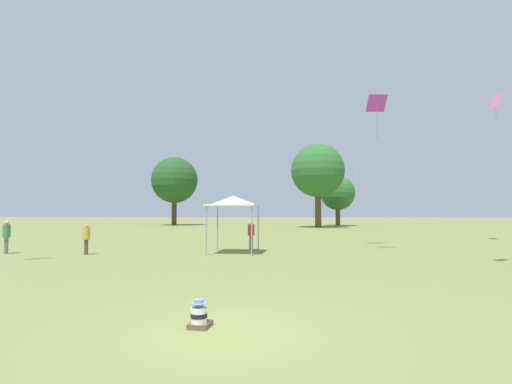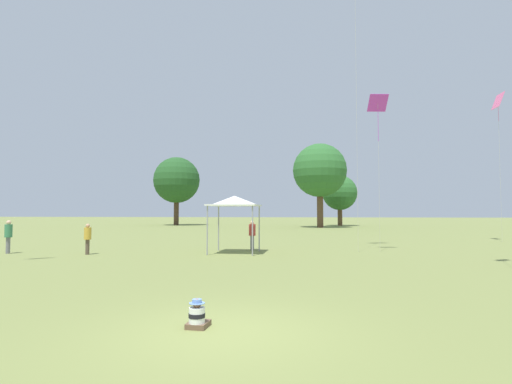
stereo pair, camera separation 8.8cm
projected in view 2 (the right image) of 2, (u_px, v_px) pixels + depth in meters
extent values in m
plane|color=olive|center=(223.00, 332.00, 7.26)|extent=(300.00, 300.00, 0.00)
cube|color=brown|center=(198.00, 324.00, 7.60)|extent=(0.41, 0.50, 0.10)
cylinder|color=white|center=(197.00, 315.00, 7.53)|extent=(0.32, 0.32, 0.29)
cylinder|color=black|center=(197.00, 315.00, 7.53)|extent=(0.34, 0.34, 0.08)
sphere|color=brown|center=(197.00, 303.00, 7.54)|extent=(0.18, 0.18, 0.18)
cylinder|color=#6B8ED1|center=(197.00, 303.00, 7.54)|extent=(0.30, 0.30, 0.01)
cylinder|color=#6B8ED1|center=(197.00, 301.00, 7.54)|extent=(0.18, 0.18, 0.08)
cylinder|color=brown|center=(87.00, 247.00, 20.46)|extent=(0.27, 0.27, 0.77)
cylinder|color=gold|center=(88.00, 233.00, 20.49)|extent=(0.49, 0.49, 0.61)
sphere|color=tan|center=(88.00, 226.00, 20.51)|extent=(0.21, 0.21, 0.21)
cylinder|color=slate|center=(8.00, 245.00, 20.93)|extent=(0.26, 0.26, 0.85)
cylinder|color=#387A51|center=(8.00, 231.00, 20.96)|extent=(0.47, 0.47, 0.68)
sphere|color=#DBAD89|center=(9.00, 223.00, 20.99)|extent=(0.23, 0.23, 0.23)
cylinder|color=slate|center=(252.00, 243.00, 22.92)|extent=(0.26, 0.26, 0.83)
cylinder|color=#B23833|center=(252.00, 230.00, 22.96)|extent=(0.47, 0.47, 0.65)
sphere|color=#DBAD89|center=(252.00, 222.00, 22.98)|extent=(0.22, 0.22, 0.22)
cube|color=white|center=(234.00, 205.00, 21.26)|extent=(2.67, 2.67, 0.08)
cone|color=white|center=(235.00, 200.00, 21.27)|extent=(2.54, 2.54, 0.47)
cylinder|color=#99999E|center=(219.00, 228.00, 22.52)|extent=(0.07, 0.07, 2.50)
cylinder|color=#99999E|center=(259.00, 229.00, 22.17)|extent=(0.07, 0.07, 2.50)
cylinder|color=#99999E|center=(207.00, 230.00, 20.23)|extent=(0.07, 0.07, 2.50)
cylinder|color=#99999E|center=(252.00, 231.00, 19.87)|extent=(0.07, 0.07, 2.50)
cylinder|color=#BCB7A8|center=(356.00, 86.00, 22.12)|extent=(0.01, 0.01, 18.31)
cube|color=pink|center=(498.00, 101.00, 29.18)|extent=(0.48, 1.18, 1.10)
cylinder|color=pink|center=(498.00, 114.00, 29.14)|extent=(0.02, 0.02, 1.10)
cylinder|color=#BCB7A8|center=(500.00, 171.00, 28.93)|extent=(0.01, 0.01, 10.31)
cube|color=#B738C6|center=(378.00, 103.00, 22.21)|extent=(1.13, 0.81, 0.83)
cylinder|color=#B738C6|center=(378.00, 125.00, 22.15)|extent=(0.02, 0.02, 1.78)
cylinder|color=#BCB7A8|center=(379.00, 177.00, 22.01)|extent=(0.01, 0.01, 8.25)
cylinder|color=#473323|center=(176.00, 209.00, 64.60)|extent=(0.80, 0.80, 5.28)
sphere|color=#235123|center=(177.00, 180.00, 64.83)|extent=(7.46, 7.46, 7.46)
cylinder|color=brown|center=(320.00, 206.00, 55.12)|extent=(0.86, 0.86, 5.89)
sphere|color=#2D662D|center=(320.00, 170.00, 55.36)|extent=(7.45, 7.45, 7.45)
cylinder|color=brown|center=(340.00, 214.00, 62.24)|extent=(0.72, 0.72, 3.66)
sphere|color=#2D662D|center=(340.00, 193.00, 62.40)|extent=(5.42, 5.42, 5.42)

